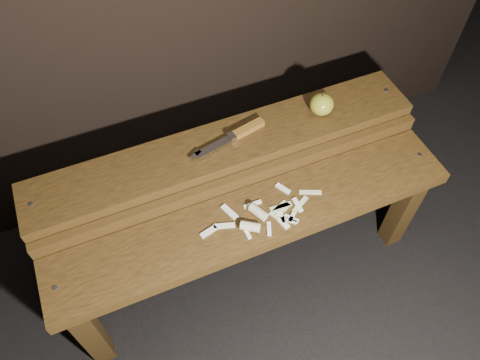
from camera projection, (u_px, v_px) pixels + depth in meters
name	position (u px, v px, depth m)	size (l,w,h in m)	color
ground	(246.00, 266.00, 1.69)	(60.00, 60.00, 0.00)	black
bench_front_tier	(256.00, 230.00, 1.37)	(1.20, 0.20, 0.42)	black
bench_rear_tier	(227.00, 162.00, 1.44)	(1.20, 0.21, 0.50)	black
apple	(322.00, 104.00, 1.42)	(0.07, 0.07, 0.08)	olive
knife	(240.00, 133.00, 1.38)	(0.25, 0.07, 0.02)	brown
apple_scraps	(261.00, 216.00, 1.31)	(0.38, 0.15, 0.03)	beige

